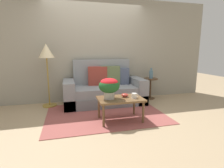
# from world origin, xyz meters

# --- Properties ---
(ground_plane) EXTENTS (14.00, 14.00, 0.00)m
(ground_plane) POSITION_xyz_m (0.00, 0.00, 0.00)
(ground_plane) COLOR tan
(wall_back) EXTENTS (6.40, 0.12, 2.65)m
(wall_back) POSITION_xyz_m (0.00, 1.28, 1.33)
(wall_back) COLOR gray
(wall_back) RESTS_ON ground
(area_rug) EXTENTS (2.39, 1.70, 0.01)m
(area_rug) POSITION_xyz_m (0.00, 0.05, 0.01)
(area_rug) COLOR #994C47
(area_rug) RESTS_ON ground
(couch) EXTENTS (1.97, 0.87, 1.09)m
(couch) POSITION_xyz_m (0.15, 0.82, 0.34)
(couch) COLOR slate
(couch) RESTS_ON ground
(coffee_table) EXTENTS (0.84, 0.55, 0.44)m
(coffee_table) POSITION_xyz_m (0.20, -0.36, 0.39)
(coffee_table) COLOR brown
(coffee_table) RESTS_ON ground
(side_table) EXTENTS (0.38, 0.38, 0.57)m
(side_table) POSITION_xyz_m (1.47, 0.93, 0.40)
(side_table) COLOR #4C331E
(side_table) RESTS_ON ground
(floor_lamp) EXTENTS (0.35, 0.35, 1.47)m
(floor_lamp) POSITION_xyz_m (-1.18, 0.92, 1.20)
(floor_lamp) COLOR olive
(floor_lamp) RESTS_ON ground
(potted_plant) EXTENTS (0.38, 0.38, 0.38)m
(potted_plant) POSITION_xyz_m (-0.02, -0.35, 0.69)
(potted_plant) COLOR #B7B2A8
(potted_plant) RESTS_ON coffee_table
(coffee_mug) EXTENTS (0.14, 0.09, 0.10)m
(coffee_mug) POSITION_xyz_m (0.45, -0.43, 0.49)
(coffee_mug) COLOR white
(coffee_mug) RESTS_ON coffee_table
(snack_bowl) EXTENTS (0.14, 0.14, 0.07)m
(snack_bowl) POSITION_xyz_m (0.31, -0.30, 0.48)
(snack_bowl) COLOR #B2382D
(snack_bowl) RESTS_ON coffee_table
(table_vase) EXTENTS (0.10, 0.10, 0.28)m
(table_vase) POSITION_xyz_m (1.47, 0.92, 0.69)
(table_vase) COLOR slate
(table_vase) RESTS_ON side_table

